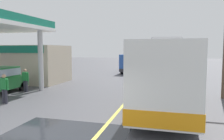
{
  "coord_description": "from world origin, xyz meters",
  "views": [
    {
      "loc": [
        2.41,
        -4.69,
        2.98
      ],
      "look_at": [
        -1.5,
        10.0,
        1.6
      ],
      "focal_mm": 35.13,
      "sensor_mm": 36.0,
      "label": 1
    }
  ],
  "objects_px": {
    "coach_bus_main": "(166,73)",
    "minibus_opposing_lane": "(131,62)",
    "pedestrian_by_shop": "(4,87)",
    "car_trailing_behind_bus": "(171,66)",
    "pedestrian_near_pump": "(25,79)"
  },
  "relations": [
    {
      "from": "pedestrian_by_shop",
      "to": "car_trailing_behind_bus",
      "type": "height_order",
      "value": "car_trailing_behind_bus"
    },
    {
      "from": "coach_bus_main",
      "to": "minibus_opposing_lane",
      "type": "relative_size",
      "value": 1.8
    },
    {
      "from": "coach_bus_main",
      "to": "car_trailing_behind_bus",
      "type": "xyz_separation_m",
      "value": [
        0.33,
        15.6,
        -0.71
      ]
    },
    {
      "from": "coach_bus_main",
      "to": "car_trailing_behind_bus",
      "type": "distance_m",
      "value": 15.62
    },
    {
      "from": "pedestrian_near_pump",
      "to": "pedestrian_by_shop",
      "type": "xyz_separation_m",
      "value": [
        1.09,
        -3.31,
        0.0
      ]
    },
    {
      "from": "coach_bus_main",
      "to": "pedestrian_by_shop",
      "type": "relative_size",
      "value": 6.65
    },
    {
      "from": "car_trailing_behind_bus",
      "to": "coach_bus_main",
      "type": "bearing_deg",
      "value": -91.22
    },
    {
      "from": "pedestrian_by_shop",
      "to": "pedestrian_near_pump",
      "type": "bearing_deg",
      "value": 108.28
    },
    {
      "from": "pedestrian_near_pump",
      "to": "coach_bus_main",
      "type": "bearing_deg",
      "value": -5.75
    },
    {
      "from": "pedestrian_by_shop",
      "to": "minibus_opposing_lane",
      "type": "bearing_deg",
      "value": 78.33
    },
    {
      "from": "coach_bus_main",
      "to": "car_trailing_behind_bus",
      "type": "bearing_deg",
      "value": 88.78
    },
    {
      "from": "minibus_opposing_lane",
      "to": "coach_bus_main",
      "type": "bearing_deg",
      "value": -73.73
    },
    {
      "from": "pedestrian_near_pump",
      "to": "pedestrian_by_shop",
      "type": "height_order",
      "value": "same"
    },
    {
      "from": "coach_bus_main",
      "to": "pedestrian_by_shop",
      "type": "distance_m",
      "value": 9.0
    },
    {
      "from": "car_trailing_behind_bus",
      "to": "pedestrian_near_pump",
      "type": "bearing_deg",
      "value": -124.59
    }
  ]
}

